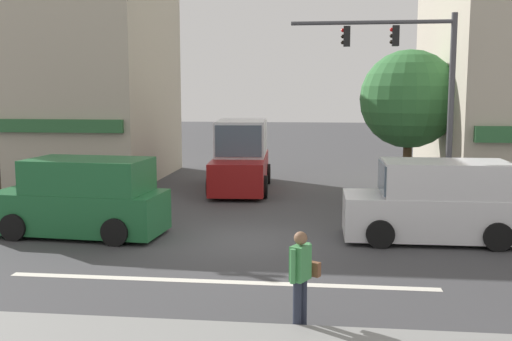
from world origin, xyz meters
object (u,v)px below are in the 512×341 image
object	(u,v)px
van_approaching_near	(83,199)
pedestrian_foreground_with_bag	(301,274)
street_tree	(409,99)
traffic_light_mast	(418,82)
box_truck_waiting_far	(241,158)
van_crossing_center	(436,203)

from	to	relation	value
van_approaching_near	pedestrian_foreground_with_bag	bearing A→B (deg)	-43.62
street_tree	pedestrian_foreground_with_bag	xyz separation A→B (m)	(-3.38, -12.96, -2.66)
traffic_light_mast	pedestrian_foreground_with_bag	distance (m)	10.10
traffic_light_mast	pedestrian_foreground_with_bag	bearing A→B (deg)	-108.92
box_truck_waiting_far	van_approaching_near	xyz separation A→B (m)	(-3.21, -8.14, -0.25)
box_truck_waiting_far	van_approaching_near	distance (m)	8.76
traffic_light_mast	box_truck_waiting_far	size ratio (longest dim) A/B	1.09
street_tree	van_crossing_center	xyz separation A→B (m)	(-0.10, -6.58, -2.61)
street_tree	traffic_light_mast	bearing A→B (deg)	-94.09
traffic_light_mast	van_approaching_near	xyz separation A→B (m)	(-9.28, -3.16, -3.17)
van_crossing_center	pedestrian_foreground_with_bag	size ratio (longest dim) A/B	2.77
van_approaching_near	pedestrian_foreground_with_bag	world-z (taller)	van_approaching_near
traffic_light_mast	van_approaching_near	size ratio (longest dim) A/B	1.31
van_approaching_near	van_crossing_center	bearing A→B (deg)	2.96
box_truck_waiting_far	pedestrian_foreground_with_bag	distance (m)	14.34
van_approaching_near	pedestrian_foreground_with_bag	xyz separation A→B (m)	(6.18, -5.89, -0.05)
street_tree	box_truck_waiting_far	distance (m)	6.85
street_tree	van_approaching_near	bearing A→B (deg)	-143.51
street_tree	van_crossing_center	size ratio (longest dim) A/B	1.17
van_approaching_near	pedestrian_foreground_with_bag	distance (m)	8.53
van_approaching_near	pedestrian_foreground_with_bag	size ratio (longest dim) A/B	2.83
box_truck_waiting_far	pedestrian_foreground_with_bag	xyz separation A→B (m)	(2.96, -14.03, -0.30)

